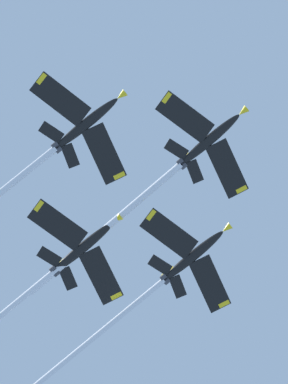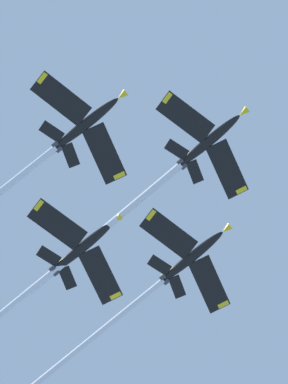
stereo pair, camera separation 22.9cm
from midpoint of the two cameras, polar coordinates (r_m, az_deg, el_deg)
The scene contains 4 objects.
jet_lead at distance 135.57m, azimuth 1.39°, elevation 0.89°, with size 43.56×20.12×9.22m.
jet_left_wing at distance 137.61m, azimuth 0.65°, elevation -6.34°, with size 46.53×20.15×9.57m.
jet_right_wing at distance 132.75m, azimuth -7.34°, elevation 1.56°, with size 48.16×20.16×10.13m.
jet_slot at distance 136.66m, azimuth -6.48°, elevation -5.70°, with size 43.51×20.14×8.78m.
Camera 1 is at (-0.74, 25.05, 1.94)m, focal length 81.66 mm.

